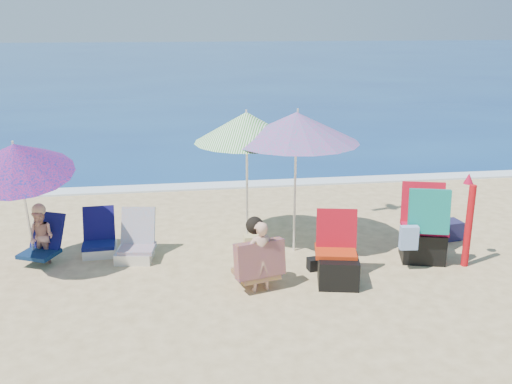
{
  "coord_description": "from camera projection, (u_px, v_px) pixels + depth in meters",
  "views": [
    {
      "loc": [
        -1.43,
        -6.74,
        3.48
      ],
      "look_at": [
        -0.3,
        1.0,
        1.1
      ],
      "focal_mm": 40.16,
      "sensor_mm": 36.0,
      "label": 1
    }
  ],
  "objects": [
    {
      "name": "ground",
      "position": [
        289.0,
        292.0,
        7.59
      ],
      "size": [
        120.0,
        120.0,
        0.0
      ],
      "color": "#D8BC84",
      "rests_on": "ground"
    },
    {
      "name": "sea",
      "position": [
        187.0,
        60.0,
        50.21
      ],
      "size": [
        120.0,
        80.0,
        0.12
      ],
      "color": "navy",
      "rests_on": "ground"
    },
    {
      "name": "foam",
      "position": [
        242.0,
        185.0,
        12.41
      ],
      "size": [
        120.0,
        0.5,
        0.04
      ],
      "color": "white",
      "rests_on": "ground"
    },
    {
      "name": "umbrella_turquoise",
      "position": [
        296.0,
        127.0,
        8.52
      ],
      "size": [
        2.53,
        2.53,
        2.19
      ],
      "color": "silver",
      "rests_on": "ground"
    },
    {
      "name": "umbrella_striped",
      "position": [
        247.0,
        127.0,
        8.72
      ],
      "size": [
        2.07,
        2.07,
        2.16
      ],
      "color": "white",
      "rests_on": "ground"
    },
    {
      "name": "umbrella_blue",
      "position": [
        16.0,
        159.0,
        7.67
      ],
      "size": [
        1.6,
        1.66,
        2.05
      ],
      "color": "silver",
      "rests_on": "ground"
    },
    {
      "name": "furled_umbrella",
      "position": [
        469.0,
        217.0,
        8.22
      ],
      "size": [
        0.17,
        0.32,
        1.36
      ],
      "color": "#B60D13",
      "rests_on": "ground"
    },
    {
      "name": "chair_navy",
      "position": [
        100.0,
        242.0,
        8.8
      ],
      "size": [
        0.52,
        0.63,
        0.68
      ],
      "color": "#0C1148",
      "rests_on": "ground"
    },
    {
      "name": "chair_rainbow",
      "position": [
        136.0,
        246.0,
        8.6
      ],
      "size": [
        0.63,
        0.71,
        0.73
      ],
      "color": "#E25C4F",
      "rests_on": "ground"
    },
    {
      "name": "camp_chair_left",
      "position": [
        338.0,
        263.0,
        7.78
      ],
      "size": [
        0.66,
        0.75,
        0.97
      ],
      "color": "#B32A0C",
      "rests_on": "ground"
    },
    {
      "name": "camp_chair_right",
      "position": [
        423.0,
        233.0,
        8.49
      ],
      "size": [
        0.94,
        0.9,
        1.18
      ],
      "color": "#B30C2F",
      "rests_on": "ground"
    },
    {
      "name": "person_center",
      "position": [
        259.0,
        257.0,
        7.52
      ],
      "size": [
        0.71,
        0.62,
        0.98
      ],
      "color": "tan",
      "rests_on": "ground"
    },
    {
      "name": "person_left",
      "position": [
        42.0,
        236.0,
        8.39
      ],
      "size": [
        0.7,
        0.78,
        0.91
      ],
      "color": "tan",
      "rests_on": "ground"
    },
    {
      "name": "bag_tan",
      "position": [
        253.0,
        243.0,
        8.94
      ],
      "size": [
        0.28,
        0.2,
        0.24
      ],
      "color": "tan",
      "rests_on": "ground"
    },
    {
      "name": "bag_navy_b",
      "position": [
        448.0,
        230.0,
        9.38
      ],
      "size": [
        0.45,
        0.36,
        0.31
      ],
      "color": "#1D1C3E",
      "rests_on": "ground"
    },
    {
      "name": "bag_black_b",
      "position": [
        316.0,
        264.0,
        8.24
      ],
      "size": [
        0.25,
        0.19,
        0.18
      ],
      "color": "black",
      "rests_on": "ground"
    }
  ]
}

